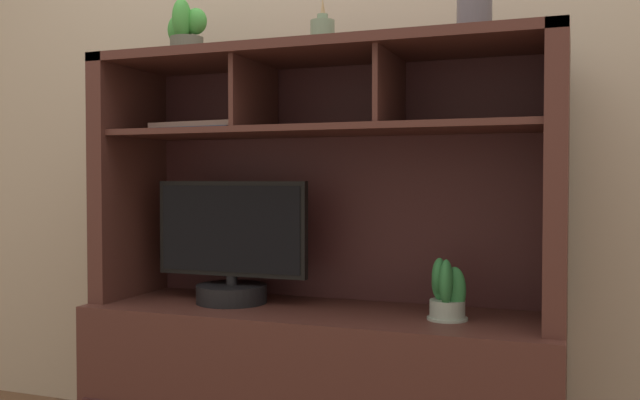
{
  "coord_description": "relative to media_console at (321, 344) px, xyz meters",
  "views": [
    {
      "loc": [
        0.76,
        -2.06,
        0.94
      ],
      "look_at": [
        0.0,
        0.0,
        0.87
      ],
      "focal_mm": 38.69,
      "sensor_mm": 36.0,
      "label": 1
    }
  ],
  "objects": [
    {
      "name": "potted_succulent",
      "position": [
        -0.49,
        -0.01,
        1.03
      ],
      "size": [
        0.15,
        0.13,
        0.19
      ],
      "color": "#535649",
      "rests_on": "media_console"
    },
    {
      "name": "ceramic_vase",
      "position": [
        0.49,
        -0.03,
        1.03
      ],
      "size": [
        0.11,
        0.11,
        0.17
      ],
      "color": "#56525A",
      "rests_on": "media_console"
    },
    {
      "name": "back_wall",
      "position": [
        0.0,
        0.28,
        1.0
      ],
      "size": [
        6.0,
        0.02,
        2.8
      ],
      "primitive_type": "cube",
      "color": "#B5A58E",
      "rests_on": "ground"
    },
    {
      "name": "diffuser_bottle",
      "position": [
        0.0,
        0.02,
        1.0
      ],
      "size": [
        0.08,
        0.08,
        0.23
      ],
      "color": "gray",
      "rests_on": "media_console"
    },
    {
      "name": "tv_monitor",
      "position": [
        -0.31,
        -0.03,
        0.29
      ],
      "size": [
        0.54,
        0.24,
        0.41
      ],
      "color": "black",
      "rests_on": "media_console"
    },
    {
      "name": "media_console",
      "position": [
        0.0,
        0.0,
        0.0
      ],
      "size": [
        1.5,
        0.55,
        1.35
      ],
      "color": "#492620",
      "rests_on": "ground"
    },
    {
      "name": "magazine_stack_left",
      "position": [
        -0.43,
        0.02,
        0.71
      ],
      "size": [
        0.35,
        0.25,
        0.03
      ],
      "color": "navy",
      "rests_on": "media_console"
    },
    {
      "name": "potted_orchid",
      "position": [
        0.42,
        -0.05,
        0.2
      ],
      "size": [
        0.12,
        0.13,
        0.18
      ],
      "color": "#92A094",
      "rests_on": "media_console"
    }
  ]
}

